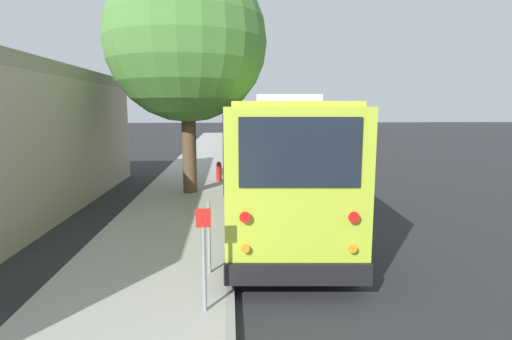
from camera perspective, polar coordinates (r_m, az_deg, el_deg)
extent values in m
plane|color=#28282B|center=(10.82, 7.27, -8.22)|extent=(160.00, 160.00, 0.00)
cube|color=#A3A099|center=(10.73, -12.58, -8.09)|extent=(80.00, 3.12, 0.15)
cube|color=gray|center=(10.61, -3.75, -8.10)|extent=(80.00, 0.14, 0.15)
cube|color=#ADC633|center=(10.78, 3.67, 1.22)|extent=(9.04, 2.98, 2.88)
cube|color=black|center=(11.02, 3.60, -5.50)|extent=(9.09, 3.03, 0.28)
cube|color=black|center=(10.71, 3.70, 4.58)|extent=(8.32, 3.01, 1.38)
cube|color=black|center=(15.17, 2.62, 5.82)|extent=(0.17, 2.09, 1.45)
cube|color=black|center=(6.26, 6.32, 2.50)|extent=(0.16, 1.92, 1.10)
cube|color=black|center=(15.15, 2.64, 8.35)|extent=(0.15, 1.72, 0.22)
cube|color=#ADC633|center=(10.68, 3.74, 9.13)|extent=(8.48, 2.72, 0.10)
cube|color=silver|center=(9.10, 4.41, 9.94)|extent=(1.72, 1.46, 0.20)
cube|color=black|center=(15.41, 2.57, -1.22)|extent=(0.26, 2.42, 0.36)
cube|color=black|center=(6.75, 6.05, -14.61)|extent=(0.26, 2.42, 0.36)
cylinder|color=red|center=(6.35, -1.58, -6.77)|extent=(0.04, 0.18, 0.18)
cylinder|color=orange|center=(6.51, -1.56, -11.17)|extent=(0.04, 0.14, 0.14)
cylinder|color=red|center=(6.54, 13.82, -6.58)|extent=(0.04, 0.18, 0.18)
cylinder|color=orange|center=(6.69, 13.65, -10.87)|extent=(0.04, 0.14, 0.14)
cube|color=white|center=(15.41, -0.41, -0.57)|extent=(0.06, 0.32, 0.18)
cube|color=white|center=(15.48, 5.52, -0.57)|extent=(0.06, 0.32, 0.18)
cube|color=black|center=(14.86, -2.57, 6.82)|extent=(0.07, 0.10, 0.24)
cylinder|color=black|center=(13.55, -1.49, -2.34)|extent=(1.09, 0.37, 1.07)
cylinder|color=slate|center=(13.55, -1.49, -2.34)|extent=(0.50, 0.35, 0.48)
cylinder|color=black|center=(13.66, 7.29, -2.32)|extent=(1.09, 0.37, 1.07)
cylinder|color=slate|center=(13.66, 7.29, -2.32)|extent=(0.50, 0.35, 0.48)
cylinder|color=black|center=(8.58, -2.39, -8.97)|extent=(1.09, 0.37, 1.07)
cylinder|color=slate|center=(8.58, -2.39, -8.97)|extent=(0.50, 0.35, 0.48)
cylinder|color=black|center=(8.74, 11.55, -8.80)|extent=(1.09, 0.37, 1.07)
cylinder|color=slate|center=(8.74, 11.55, -8.80)|extent=(0.50, 0.35, 0.48)
cube|color=#19234C|center=(21.69, -0.43, 1.65)|extent=(4.23, 1.95, 0.61)
cube|color=black|center=(21.52, -0.44, 3.05)|extent=(2.05, 1.56, 0.48)
cube|color=#19234C|center=(21.50, -0.44, 3.68)|extent=(1.97, 1.52, 0.05)
cube|color=black|center=(23.78, -0.31, 1.78)|extent=(0.21, 1.57, 0.20)
cube|color=black|center=(19.67, -0.58, 0.31)|extent=(0.21, 1.57, 0.20)
cylinder|color=black|center=(23.03, -2.18, 1.68)|extent=(0.62, 0.25, 0.61)
cylinder|color=slate|center=(23.03, -2.18, 1.68)|extent=(0.29, 0.24, 0.27)
cylinder|color=black|center=(22.99, 1.47, 1.67)|extent=(0.62, 0.25, 0.61)
cylinder|color=slate|center=(22.99, 1.47, 1.67)|extent=(0.29, 0.24, 0.27)
cylinder|color=black|center=(20.46, -2.57, 0.78)|extent=(0.62, 0.25, 0.61)
cylinder|color=slate|center=(20.46, -2.57, 0.78)|extent=(0.29, 0.24, 0.27)
cylinder|color=black|center=(20.42, 1.54, 0.77)|extent=(0.62, 0.25, 0.61)
cylinder|color=slate|center=(20.42, 1.54, 0.77)|extent=(0.29, 0.24, 0.27)
cube|color=navy|center=(27.53, -1.53, 3.16)|extent=(4.00, 1.72, 0.60)
cube|color=black|center=(27.38, -1.53, 4.27)|extent=(1.89, 1.49, 0.48)
cube|color=navy|center=(27.36, -1.53, 4.77)|extent=(1.82, 1.45, 0.05)
cube|color=black|center=(29.56, -1.69, 3.15)|extent=(0.08, 1.67, 0.20)
cube|color=black|center=(25.54, -1.35, 2.27)|extent=(0.08, 1.67, 0.20)
cylinder|color=black|center=(28.78, -3.20, 3.09)|extent=(0.61, 0.20, 0.61)
cylinder|color=slate|center=(28.78, -3.20, 3.09)|extent=(0.27, 0.22, 0.27)
cylinder|color=black|center=(28.84, -0.07, 3.12)|extent=(0.61, 0.20, 0.61)
cylinder|color=slate|center=(28.84, -0.07, 3.12)|extent=(0.27, 0.22, 0.27)
cylinder|color=black|center=(26.27, -3.14, 2.55)|extent=(0.61, 0.20, 0.61)
cylinder|color=slate|center=(26.27, -3.14, 2.55)|extent=(0.27, 0.22, 0.27)
cylinder|color=black|center=(26.33, 0.29, 2.58)|extent=(0.61, 0.20, 0.61)
cylinder|color=slate|center=(26.33, 0.29, 2.58)|extent=(0.27, 0.22, 0.27)
cube|color=slate|center=(32.90, -1.53, 4.11)|extent=(4.30, 2.01, 0.62)
cube|color=black|center=(32.75, -1.54, 5.05)|extent=(2.08, 1.63, 0.48)
cube|color=slate|center=(32.74, -1.55, 5.47)|extent=(2.00, 1.58, 0.05)
cube|color=black|center=(35.03, -1.43, 4.05)|extent=(0.19, 1.68, 0.20)
cube|color=black|center=(30.81, -1.65, 3.40)|extent=(0.19, 1.68, 0.20)
cylinder|color=black|center=(34.26, -2.79, 4.03)|extent=(0.64, 0.24, 0.63)
cylinder|color=slate|center=(34.26, -2.79, 4.03)|extent=(0.30, 0.24, 0.28)
cylinder|color=black|center=(34.22, -0.14, 4.03)|extent=(0.64, 0.24, 0.63)
cylinder|color=slate|center=(34.22, -0.14, 4.03)|extent=(0.30, 0.24, 0.28)
cylinder|color=black|center=(31.63, -3.04, 3.63)|extent=(0.64, 0.24, 0.63)
cylinder|color=slate|center=(31.63, -3.04, 3.63)|extent=(0.30, 0.24, 0.28)
cylinder|color=black|center=(31.58, -0.17, 3.64)|extent=(0.64, 0.24, 0.63)
cylinder|color=slate|center=(31.58, -0.17, 3.64)|extent=(0.30, 0.24, 0.28)
cube|color=#A8AAAF|center=(40.34, -2.35, 4.94)|extent=(4.44, 1.79, 0.60)
cube|color=black|center=(40.19, -2.35, 5.70)|extent=(2.12, 1.49, 0.48)
cube|color=#A8AAAF|center=(40.18, -2.35, 6.04)|extent=(2.04, 1.45, 0.05)
cube|color=black|center=(42.56, -2.33, 4.87)|extent=(0.13, 1.60, 0.20)
cube|color=black|center=(38.14, -2.36, 4.42)|extent=(0.13, 1.60, 0.20)
cylinder|color=black|center=(41.74, -3.37, 4.86)|extent=(0.61, 0.22, 0.60)
cylinder|color=slate|center=(41.74, -3.37, 4.86)|extent=(0.28, 0.23, 0.27)
cylinder|color=black|center=(41.73, -1.30, 4.87)|extent=(0.61, 0.22, 0.60)
cylinder|color=slate|center=(41.73, -1.30, 4.87)|extent=(0.28, 0.23, 0.27)
cylinder|color=black|center=(38.98, -3.46, 4.58)|extent=(0.61, 0.22, 0.60)
cylinder|color=slate|center=(38.98, -3.46, 4.58)|extent=(0.28, 0.23, 0.27)
cylinder|color=black|center=(38.97, -1.25, 4.59)|extent=(0.61, 0.22, 0.60)
cylinder|color=slate|center=(38.97, -1.25, 4.59)|extent=(0.28, 0.23, 0.27)
cube|color=maroon|center=(46.28, -2.35, 5.46)|extent=(4.20, 1.79, 0.63)
cube|color=black|center=(46.15, -2.35, 6.14)|extent=(2.01, 1.51, 0.48)
cube|color=maroon|center=(46.14, -2.36, 6.44)|extent=(1.93, 1.47, 0.05)
cube|color=black|center=(48.40, -2.36, 5.35)|extent=(0.12, 1.64, 0.20)
cube|color=black|center=(44.20, -2.34, 5.03)|extent=(0.12, 1.64, 0.20)
cylinder|color=black|center=(47.61, -3.29, 5.36)|extent=(0.64, 0.21, 0.64)
cylinder|color=slate|center=(47.61, -3.29, 5.36)|extent=(0.29, 0.23, 0.29)
cylinder|color=black|center=(47.61, -1.42, 5.38)|extent=(0.64, 0.21, 0.64)
cylinder|color=slate|center=(47.61, -1.42, 5.38)|extent=(0.29, 0.23, 0.29)
cylinder|color=black|center=(44.98, -3.33, 5.16)|extent=(0.64, 0.21, 0.64)
cylinder|color=slate|center=(44.98, -3.33, 5.16)|extent=(0.29, 0.23, 0.29)
cylinder|color=black|center=(44.99, -1.36, 5.18)|extent=(0.64, 0.21, 0.64)
cylinder|color=slate|center=(44.99, -1.36, 5.18)|extent=(0.29, 0.23, 0.29)
cylinder|color=brown|center=(14.50, -9.52, 3.42)|extent=(0.50, 0.50, 3.35)
sphere|color=#4C8438|center=(14.62, -9.90, 17.68)|extent=(5.55, 5.55, 5.55)
cylinder|color=gray|center=(6.11, -7.39, -13.94)|extent=(0.06, 0.06, 1.29)
cube|color=red|center=(5.86, -7.55, -6.82)|extent=(0.02, 0.22, 0.28)
cylinder|color=gray|center=(7.43, -6.72, -9.53)|extent=(0.06, 0.06, 1.35)
cylinder|color=red|center=(16.77, -5.31, -0.44)|extent=(0.22, 0.22, 0.65)
sphere|color=red|center=(16.71, -5.33, 0.86)|extent=(0.20, 0.20, 0.20)
cube|color=gray|center=(11.61, -29.37, 13.09)|extent=(17.03, 0.30, 0.40)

